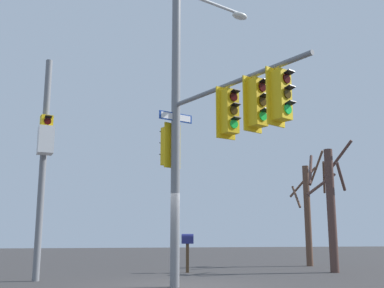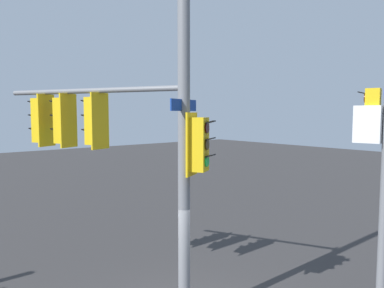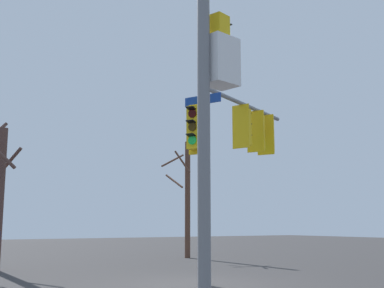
% 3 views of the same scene
% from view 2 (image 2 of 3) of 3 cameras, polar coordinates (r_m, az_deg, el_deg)
% --- Properties ---
extents(main_signal_pole_assembly, '(5.84, 3.19, 9.16)m').
position_cam_2_polar(main_signal_pole_assembly, '(8.17, -9.00, 5.63)').
color(main_signal_pole_assembly, slate).
rests_on(main_signal_pole_assembly, ground).
extents(secondary_pole_assembly, '(0.82, 0.57, 7.04)m').
position_cam_2_polar(secondary_pole_assembly, '(9.40, 26.60, 0.88)').
color(secondary_pole_assembly, slate).
rests_on(secondary_pole_assembly, ground).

